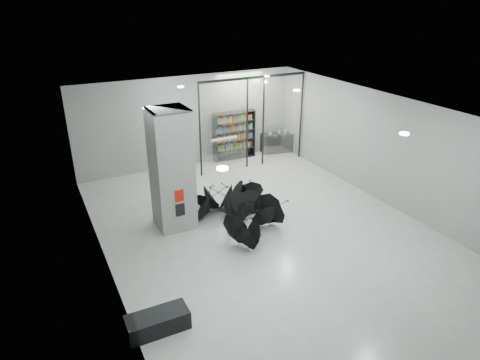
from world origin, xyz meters
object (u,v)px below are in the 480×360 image
column (172,170)px  shop_counter (277,143)px  bookshelf (234,135)px  umbrella_cluster (235,213)px  bench (158,322)px

column → shop_counter: size_ratio=2.59×
column → bookshelf: bearing=46.0°
shop_counter → umbrella_cluster: 7.20m
column → bookshelf: 6.66m
column → bench: size_ratio=2.79×
column → umbrella_cluster: 2.65m
bookshelf → umbrella_cluster: size_ratio=0.53×
bench → column: bearing=66.9°
bench → shop_counter: bearing=46.4°
column → shop_counter: 8.36m
bench → shop_counter: (8.82, 9.07, 0.23)m
bookshelf → bench: bearing=-123.5°
column → bench: column is taller
bench → bookshelf: bearing=55.2°
bench → umbrella_cluster: umbrella_cluster is taller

